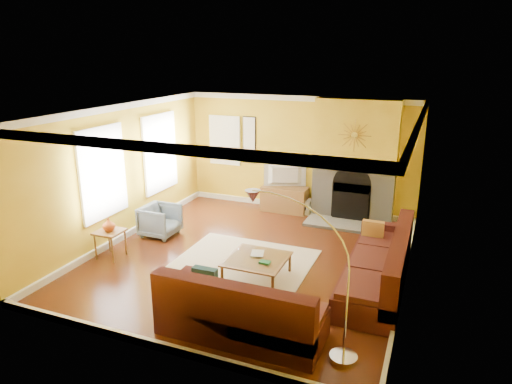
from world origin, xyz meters
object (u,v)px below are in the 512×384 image
at_px(media_console, 285,199).
at_px(coffee_table, 257,268).
at_px(armchair, 160,221).
at_px(arc_lamp, 302,277).
at_px(side_table, 111,244).
at_px(sectional_sofa, 303,263).

bearing_deg(media_console, coffee_table, -79.08).
distance_m(armchair, arc_lamp, 4.63).
bearing_deg(coffee_table, arc_lamp, -51.99).
relative_size(side_table, arc_lamp, 0.25).
relative_size(armchair, side_table, 1.37).
relative_size(media_console, side_table, 2.08).
distance_m(sectional_sofa, arc_lamp, 1.68).
bearing_deg(sectional_sofa, side_table, -177.12).
bearing_deg(armchair, side_table, 167.85).
height_order(sectional_sofa, media_console, sectional_sofa).
height_order(sectional_sofa, coffee_table, sectional_sofa).
bearing_deg(side_table, sectional_sofa, 2.88).
relative_size(coffee_table, side_table, 1.86).
height_order(sectional_sofa, side_table, sectional_sofa).
xyz_separation_m(sectional_sofa, coffee_table, (-0.81, 0.03, -0.26)).
xyz_separation_m(media_console, side_table, (-2.16, -3.64, -0.04)).
distance_m(coffee_table, arc_lamp, 2.15).
relative_size(media_console, arc_lamp, 0.53).
distance_m(sectional_sofa, side_table, 3.64).
distance_m(media_console, armchair, 3.07).
bearing_deg(armchair, arc_lamp, -124.35).
xyz_separation_m(sectional_sofa, side_table, (-3.63, -0.18, -0.19)).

